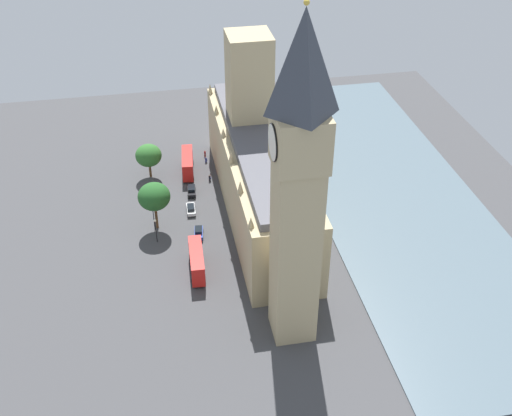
# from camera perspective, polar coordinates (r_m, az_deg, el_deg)

# --- Properties ---
(ground_plane) EXTENTS (132.82, 132.82, 0.00)m
(ground_plane) POSITION_cam_1_polar(r_m,az_deg,el_deg) (137.88, -0.57, -0.23)
(ground_plane) COLOR #424244
(river_thames) EXTENTS (36.41, 119.54, 0.25)m
(river_thames) POSITION_cam_1_polar(r_m,az_deg,el_deg) (146.26, 12.34, 1.22)
(river_thames) COLOR slate
(river_thames) RESTS_ON ground
(parliament_building) EXTENTS (14.18, 60.18, 35.84)m
(parliament_building) POSITION_cam_1_polar(r_m,az_deg,el_deg) (134.11, 0.10, 3.87)
(parliament_building) COLOR tan
(parliament_building) RESTS_ON ground
(clock_tower) EXTENTS (7.83, 7.83, 56.74)m
(clock_tower) POSITION_cam_1_polar(r_m,az_deg,el_deg) (92.13, 3.83, 1.88)
(clock_tower) COLOR tan
(clock_tower) RESTS_ON ground
(double_decker_bus_trailing) EXTENTS (3.43, 10.68, 4.75)m
(double_decker_bus_trailing) POSITION_cam_1_polar(r_m,az_deg,el_deg) (150.57, -6.23, 4.08)
(double_decker_bus_trailing) COLOR red
(double_decker_bus_trailing) RESTS_ON ground
(car_black_midblock) EXTENTS (2.17, 4.56, 1.74)m
(car_black_midblock) POSITION_cam_1_polar(r_m,az_deg,el_deg) (143.62, -5.88, 1.60)
(car_black_midblock) COLOR black
(car_black_midblock) RESTS_ON ground
(car_white_corner) EXTENTS (1.97, 4.41, 1.74)m
(car_white_corner) POSITION_cam_1_polar(r_m,az_deg,el_deg) (137.56, -5.93, -0.08)
(car_white_corner) COLOR silver
(car_white_corner) RESTS_ON ground
(car_blue_leading) EXTENTS (2.25, 4.30, 1.74)m
(car_blue_leading) POSITION_cam_1_polar(r_m,az_deg,el_deg) (130.57, -5.23, -2.21)
(car_blue_leading) COLOR navy
(car_blue_leading) RESTS_ON ground
(double_decker_bus_opposite_hall) EXTENTS (2.99, 10.59, 4.75)m
(double_decker_bus_opposite_hall) POSITION_cam_1_polar(r_m,az_deg,el_deg) (120.70, -5.41, -4.78)
(double_decker_bus_opposite_hall) COLOR red
(double_decker_bus_opposite_hall) RESTS_ON ground
(pedestrian_far_end) EXTENTS (0.59, 0.48, 1.64)m
(pedestrian_far_end) POSITION_cam_1_polar(r_m,az_deg,el_deg) (147.89, -4.23, 2.71)
(pedestrian_far_end) COLOR black
(pedestrian_far_end) RESTS_ON ground
(pedestrian_kerbside) EXTENTS (0.63, 0.68, 1.62)m
(pedestrian_kerbside) POSITION_cam_1_polar(r_m,az_deg,el_deg) (157.81, -4.66, 4.94)
(pedestrian_kerbside) COLOR maroon
(pedestrian_kerbside) RESTS_ON ground
(pedestrian_near_tower) EXTENTS (0.60, 0.50, 1.53)m
(pedestrian_near_tower) POSITION_cam_1_polar(r_m,az_deg,el_deg) (155.25, -4.57, 4.37)
(pedestrian_near_tower) COLOR navy
(pedestrian_near_tower) RESTS_ON ground
(plane_tree_by_river_gate) EXTENTS (6.10, 6.10, 8.42)m
(plane_tree_by_river_gate) POSITION_cam_1_polar(r_m,az_deg,el_deg) (148.61, -9.74, 4.73)
(plane_tree_by_river_gate) COLOR brown
(plane_tree_by_river_gate) RESTS_ON ground
(plane_tree_under_trees) EXTENTS (6.68, 6.68, 10.77)m
(plane_tree_under_trees) POSITION_cam_1_polar(r_m,az_deg,el_deg) (129.93, -9.24, 1.02)
(plane_tree_under_trees) COLOR brown
(plane_tree_under_trees) RESTS_ON ground
(street_lamp_slot_10) EXTENTS (0.56, 0.56, 5.64)m
(street_lamp_slot_10) POSITION_cam_1_polar(r_m,az_deg,el_deg) (128.17, -9.12, -1.63)
(street_lamp_slot_10) COLOR black
(street_lamp_slot_10) RESTS_ON ground
(street_lamp_slot_11) EXTENTS (0.56, 0.56, 6.58)m
(street_lamp_slot_11) POSITION_cam_1_polar(r_m,az_deg,el_deg) (131.27, -9.34, -0.36)
(street_lamp_slot_11) COLOR black
(street_lamp_slot_11) RESTS_ON ground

